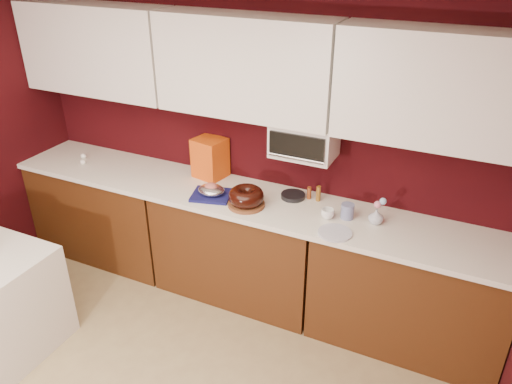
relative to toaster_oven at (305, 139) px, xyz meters
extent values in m
cube|color=#33060A|center=(-0.45, 0.15, -0.12)|extent=(4.00, 0.02, 2.50)
cube|color=#49250E|center=(-1.78, -0.17, -0.95)|extent=(1.31, 0.58, 0.86)
cube|color=#49250E|center=(-0.45, -0.17, -0.95)|extent=(1.31, 0.58, 0.86)
cube|color=#49250E|center=(0.88, -0.17, -0.95)|extent=(1.31, 0.58, 0.86)
cube|color=white|center=(-0.45, -0.17, -0.49)|extent=(4.00, 0.62, 0.04)
cube|color=white|center=(-1.78, -0.02, 0.48)|extent=(1.31, 0.33, 0.70)
cube|color=white|center=(-0.45, -0.02, 0.48)|extent=(1.31, 0.33, 0.70)
cube|color=white|center=(0.88, -0.02, 0.48)|extent=(1.31, 0.33, 0.70)
cube|color=white|center=(0.00, 0.00, 0.00)|extent=(0.45, 0.30, 0.25)
cube|color=black|center=(0.00, -0.16, 0.00)|extent=(0.40, 0.02, 0.18)
cylinder|color=silver|center=(0.00, -0.18, -0.07)|extent=(0.42, 0.02, 0.02)
cylinder|color=brown|center=(-0.33, -0.29, -0.46)|extent=(0.31, 0.31, 0.03)
torus|color=black|center=(-0.33, -0.29, -0.39)|extent=(0.27, 0.27, 0.11)
cube|color=#151650|center=(-0.63, -0.27, -0.46)|extent=(0.34, 0.31, 0.02)
ellipsoid|color=silver|center=(-0.63, -0.27, -0.42)|extent=(0.25, 0.22, 0.08)
ellipsoid|color=#C36459|center=(-0.63, -0.27, -0.40)|extent=(0.12, 0.10, 0.07)
cube|color=red|center=(-0.81, 0.04, -0.31)|extent=(0.28, 0.26, 0.32)
cylinder|color=black|center=(-0.06, -0.02, -0.46)|extent=(0.21, 0.21, 0.03)
imported|color=white|center=(0.27, -0.20, -0.43)|extent=(0.11, 0.11, 0.09)
cylinder|color=navy|center=(0.39, -0.14, -0.42)|extent=(0.11, 0.11, 0.11)
imported|color=#B4BECC|center=(0.59, -0.13, -0.41)|extent=(0.09, 0.09, 0.12)
sphere|color=pink|center=(0.59, -0.13, -0.33)|extent=(0.05, 0.05, 0.05)
sphere|color=#97CAF2|center=(0.62, -0.11, -0.30)|extent=(0.05, 0.05, 0.05)
cylinder|color=silver|center=(0.38, -0.37, -0.47)|extent=(0.26, 0.26, 0.01)
cylinder|color=brown|center=(0.05, 0.02, -0.43)|extent=(0.03, 0.03, 0.10)
ellipsoid|color=white|center=(-1.93, -0.23, -0.45)|extent=(0.06, 0.05, 0.04)
ellipsoid|color=white|center=(-2.01, -0.13, -0.45)|extent=(0.07, 0.06, 0.04)
cylinder|color=brown|center=(0.12, 0.01, -0.42)|extent=(0.04, 0.04, 0.12)
camera|label=1|loc=(1.10, -3.14, 1.32)|focal=35.00mm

